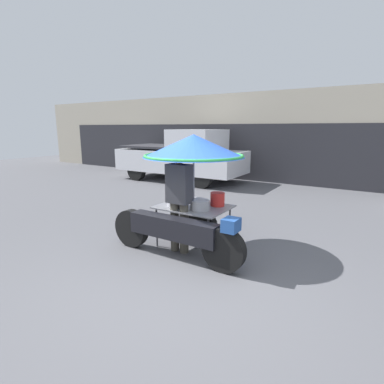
# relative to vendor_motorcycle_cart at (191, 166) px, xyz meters

# --- Properties ---
(ground_plane) EXTENTS (36.00, 36.00, 0.00)m
(ground_plane) POSITION_rel_vendor_motorcycle_cart_xyz_m (0.56, -1.15, -1.37)
(ground_plane) COLOR #56565B
(shopfront_building) EXTENTS (28.00, 2.06, 3.23)m
(shopfront_building) POSITION_rel_vendor_motorcycle_cart_xyz_m (0.56, 7.69, 0.24)
(shopfront_building) COLOR #B2A893
(shopfront_building) RESTS_ON ground
(vendor_motorcycle_cart) EXTENTS (2.34, 1.63, 1.86)m
(vendor_motorcycle_cart) POSITION_rel_vendor_motorcycle_cart_xyz_m (0.00, 0.00, 0.00)
(vendor_motorcycle_cart) COLOR black
(vendor_motorcycle_cart) RESTS_ON ground
(vendor_person) EXTENTS (0.38, 0.22, 1.64)m
(vendor_person) POSITION_rel_vendor_motorcycle_cart_xyz_m (-0.06, -0.25, -0.45)
(vendor_person) COLOR #4C473D
(vendor_person) RESTS_ON ground
(pickup_truck) EXTENTS (4.82, 1.93, 1.90)m
(pickup_truck) POSITION_rel_vendor_motorcycle_cart_xyz_m (-3.70, 5.23, -0.45)
(pickup_truck) COLOR black
(pickup_truck) RESTS_ON ground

